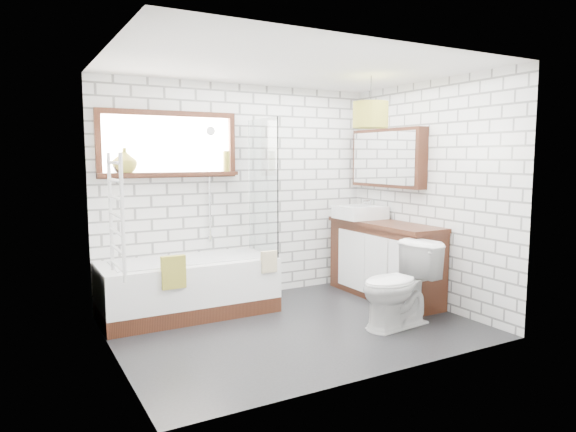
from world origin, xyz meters
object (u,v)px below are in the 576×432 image
vanity (384,260)px  bathtub (189,287)px  basin (360,212)px  pendant (371,115)px  toilet (398,285)px

vanity → bathtub: bearing=167.5°
bathtub → basin: bearing=-2.5°
vanity → basin: bearing=98.5°
vanity → pendant: (-0.50, -0.33, 1.65)m
bathtub → vanity: size_ratio=1.14×
pendant → basin: bearing=59.1°
vanity → pendant: pendant is taller
vanity → toilet: 1.05m
toilet → basin: bearing=152.2°
vanity → basin: 0.67m
toilet → pendant: 1.78m
basin → toilet: bearing=-111.0°
bathtub → basin: size_ratio=3.37×
bathtub → vanity: bearing=-12.5°
vanity → basin: size_ratio=2.96×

